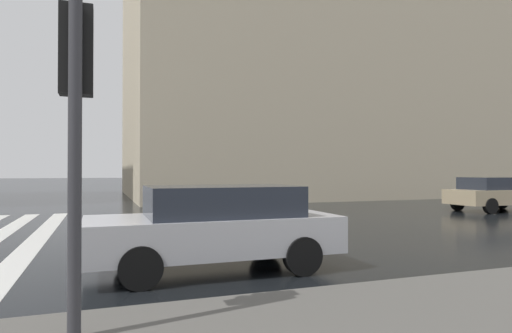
{
  "coord_description": "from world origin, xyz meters",
  "views": [
    {
      "loc": [
        -8.06,
        -5.31,
        1.65
      ],
      "look_at": [
        5.11,
        -10.06,
        1.81
      ],
      "focal_mm": 30.4,
      "sensor_mm": 36.0,
      "label": 1
    }
  ],
  "objects": [
    {
      "name": "car_silver",
      "position": [
        -1.0,
        -7.14,
        0.76
      ],
      "size": [
        1.85,
        4.1,
        1.41
      ],
      "color": "#B7B7BC",
      "rests_on": "ground_plane"
    },
    {
      "name": "haussmann_block_corner",
      "position": [
        20.83,
        -21.02,
        12.06
      ],
      "size": [
        16.66,
        27.96,
        24.62
      ],
      "color": "beige",
      "rests_on": "ground_plane"
    },
    {
      "name": "car_champagne",
      "position": [
        5.5,
        -20.81,
        0.76
      ],
      "size": [
        1.85,
        4.1,
        1.41
      ],
      "color": "tan",
      "rests_on": "ground_plane"
    },
    {
      "name": "traffic_signal_post",
      "position": [
        -3.7,
        -5.1,
        2.37
      ],
      "size": [
        0.44,
        0.3,
        3.07
      ],
      "color": "#333338",
      "rests_on": "sidewalk_pavement"
    }
  ]
}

